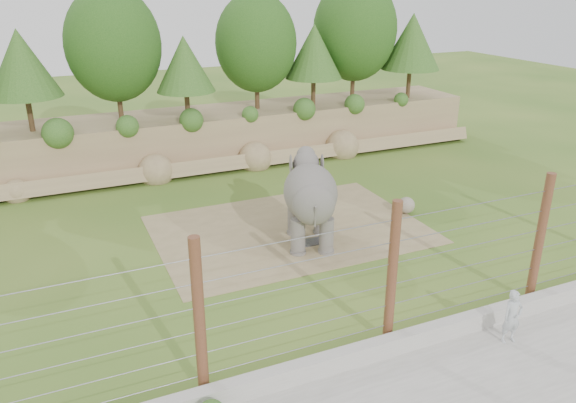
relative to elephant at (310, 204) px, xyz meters
name	(u,v)px	position (x,y,z in m)	size (l,w,h in m)	color
ground	(312,266)	(-0.70, -1.64, -1.53)	(90.00, 90.00, 0.00)	#3D6921
back_embankment	(213,84)	(-0.11, 11.03, 2.44)	(30.00, 5.52, 8.77)	#8E7454
dirt_patch	(289,229)	(-0.20, 1.36, -1.52)	(10.00, 7.00, 0.02)	#8C7950
drain_grate	(314,241)	(0.18, -0.03, -1.49)	(1.00, 0.60, 0.03)	#262628
elephant	(310,204)	(0.00, 0.00, 0.00)	(1.62, 3.77, 3.05)	#5B5852
stone_ball	(406,205)	(4.80, 0.88, -1.17)	(0.68, 0.68, 0.68)	gray
retaining_wall	(398,343)	(-0.70, -6.64, -1.28)	(26.00, 0.35, 0.50)	#A5A199
walkway	(448,400)	(-0.70, -8.64, -1.52)	(26.00, 4.00, 0.01)	#A5A199
barrier_fence	(392,274)	(-0.70, -6.14, 0.47)	(20.26, 0.26, 4.00)	#532D1D
zookeeper	(512,317)	(2.21, -7.48, -0.76)	(0.55, 0.36, 1.51)	silver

